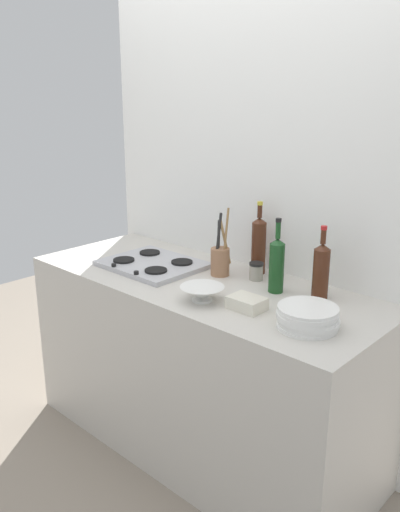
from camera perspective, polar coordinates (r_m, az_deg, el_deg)
name	(u,v)px	position (r m, az deg, el deg)	size (l,w,h in m)	color
ground_plane	(200,442)	(2.96, 0.00, -19.24)	(6.00, 6.00, 0.00)	gray
counter_block	(200,365)	(2.71, 0.00, -11.57)	(1.80, 0.70, 0.90)	beige
backsplash_panel	(252,186)	(2.71, 5.53, 7.41)	(1.90, 0.06, 2.60)	white
stovetop_hob	(153,264)	(2.73, -5.08, -0.85)	(0.48, 0.40, 0.04)	#B2B2B7
plate_stack	(308,317)	(2.06, 11.43, -6.42)	(0.24, 0.24, 0.08)	white
wine_bottle_leftmost	(259,245)	(2.60, 6.28, 1.23)	(0.07, 0.07, 0.36)	#472314
wine_bottle_mid_left	(277,264)	(2.37, 8.18, -0.85)	(0.07, 0.07, 0.34)	#19471E
wine_bottle_mid_right	(321,270)	(2.32, 12.79, -1.52)	(0.07, 0.07, 0.32)	#472314
mixing_bowl	(202,293)	(2.27, 0.23, -3.95)	(0.19, 0.19, 0.07)	white
butter_dish	(247,303)	(2.20, 5.02, -5.03)	(0.15, 0.11, 0.05)	silver
utensil_crock	(220,259)	(2.58, 2.17, -0.33)	(0.09, 0.09, 0.33)	#996B4C
condiment_jar_front	(256,271)	(2.53, 6.02, -1.62)	(0.07, 0.07, 0.08)	#9E998C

